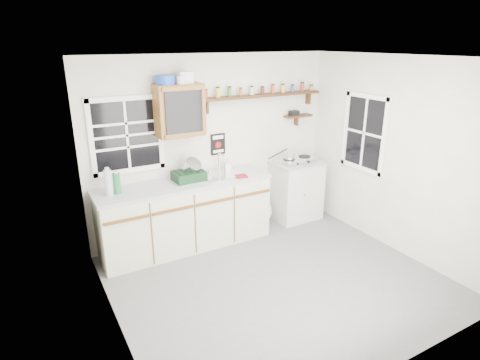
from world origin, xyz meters
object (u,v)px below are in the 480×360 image
at_px(main_cabinet, 186,214).
at_px(upper_cabinet, 180,110).
at_px(right_cabinet, 296,190).
at_px(dish_rack, 190,173).
at_px(spice_shelf, 262,95).
at_px(hotplate, 297,160).

bearing_deg(main_cabinet, upper_cabinet, 76.32).
distance_m(right_cabinet, dish_rack, 1.83).
relative_size(right_cabinet, upper_cabinet, 1.40).
bearing_deg(spice_shelf, right_cabinet, -19.55).
bearing_deg(hotplate, dish_rack, 174.99).
xyz_separation_m(main_cabinet, dish_rack, (0.09, 0.04, 0.56)).
xyz_separation_m(right_cabinet, spice_shelf, (-0.53, 0.19, 1.47)).
distance_m(spice_shelf, dish_rack, 1.53).
height_order(main_cabinet, spice_shelf, spice_shelf).
bearing_deg(spice_shelf, main_cabinet, -170.74).
height_order(main_cabinet, upper_cabinet, upper_cabinet).
relative_size(right_cabinet, spice_shelf, 0.48).
xyz_separation_m(upper_cabinet, dish_rack, (0.06, -0.10, -0.81)).
bearing_deg(right_cabinet, spice_shelf, 160.45).
height_order(right_cabinet, hotplate, hotplate).
bearing_deg(right_cabinet, dish_rack, 179.54).
bearing_deg(right_cabinet, hotplate, -137.40).
bearing_deg(dish_rack, spice_shelf, 6.50).
xyz_separation_m(spice_shelf, hotplate, (0.51, -0.21, -0.98)).
bearing_deg(hotplate, spice_shelf, 153.84).
xyz_separation_m(right_cabinet, upper_cabinet, (-1.80, 0.12, 1.37)).
distance_m(spice_shelf, hotplate, 1.12).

